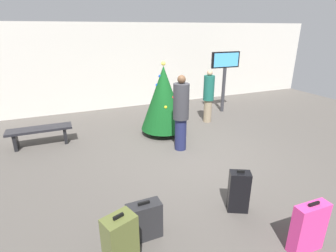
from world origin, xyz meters
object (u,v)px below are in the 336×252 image
Objects in this scene: flight_info_kiosk at (225,69)px; traveller_0 at (209,95)px; waiting_bench at (40,132)px; traveller_1 at (181,112)px; suitcase_1 at (308,228)px; suitcase_0 at (121,244)px; suitcase_3 at (144,221)px; holiday_tree at (164,98)px; suitcase_2 at (239,191)px.

flight_info_kiosk is 1.26× the size of traveller_0.
traveller_1 reaches higher than waiting_bench.
waiting_bench is at bearing 123.56° from suitcase_1.
traveller_0 is 2.00× the size of suitcase_0.
suitcase_1 is (-1.49, -5.08, -0.51)m from traveller_0.
flight_info_kiosk reaches higher than traveller_0.
waiting_bench is at bearing 102.94° from suitcase_0.
suitcase_3 is (-1.75, -2.48, -0.69)m from traveller_1.
suitcase_2 is at bearing -92.27° from holiday_tree.
traveller_1 reaches higher than suitcase_3.
suitcase_0 is 1.12× the size of suitcase_2.
suitcase_2 is at bearing -53.03° from waiting_bench.
flight_info_kiosk reaches higher than traveller_1.
suitcase_0 is at bearing -133.65° from flight_info_kiosk.
flight_info_kiosk is 3.49× the size of suitcase_3.
suitcase_1 is at bearing -87.68° from holiday_tree.
holiday_tree is 2.73× the size of suitcase_2.
holiday_tree is 1.32× the size of waiting_bench.
suitcase_1 reaches higher than suitcase_2.
suitcase_3 is (0.44, 0.42, -0.12)m from suitcase_0.
suitcase_3 is at bearing 151.02° from suitcase_1.
flight_info_kiosk is at bearing 35.53° from traveller_0.
traveller_0 is at bearing 42.08° from traveller_1.
suitcase_2 reaches higher than waiting_bench.
holiday_tree reaches higher than suitcase_1.
suitcase_3 is (-1.61, 0.02, -0.07)m from suitcase_2.
traveller_0 is 0.90× the size of traveller_1.
traveller_0 is 5.32m from suitcase_1.
traveller_1 reaches higher than suitcase_0.
traveller_1 is (3.21, -1.58, 0.61)m from waiting_bench.
flight_info_kiosk is 1.13× the size of traveller_1.
suitcase_2 is (3.07, -4.08, -0.01)m from waiting_bench.
flight_info_kiosk is 3.65m from traveller_1.
traveller_1 is at bearing 93.15° from suitcase_1.
suitcase_0 is at bearing -77.06° from waiting_bench.
holiday_tree is at bearing -8.04° from waiting_bench.
suitcase_0 is 0.62m from suitcase_3.
suitcase_2 is at bearing 107.55° from suitcase_1.
holiday_tree is 1.74m from traveller_0.
waiting_bench is 6.16m from suitcase_1.
traveller_1 is 3.67m from suitcase_0.
suitcase_0 is 2.47m from suitcase_1.
flight_info_kiosk reaches higher than suitcase_3.
traveller_1 is at bearing -137.92° from traveller_0.
flight_info_kiosk is 6.14m from waiting_bench.
suitcase_1 is at bearing -56.44° from waiting_bench.
traveller_0 is 2.77× the size of suitcase_3.
traveller_1 is at bearing 53.01° from suitcase_0.
waiting_bench is at bearing -173.16° from flight_info_kiosk.
suitcase_3 is at bearing -133.42° from flight_info_kiosk.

